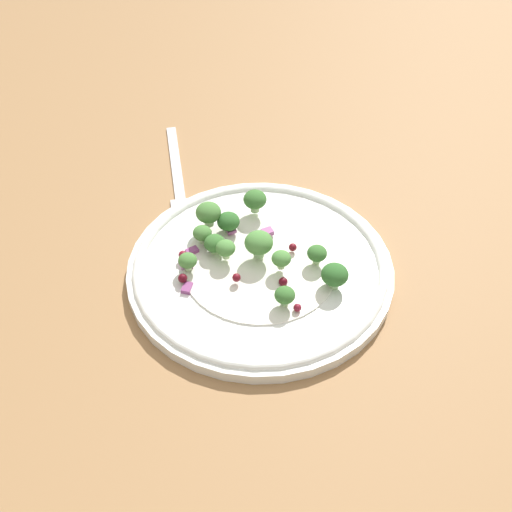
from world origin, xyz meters
The scene contains 28 objects.
ground_plane centered at (0.00, 0.00, -1.00)cm, with size 180.00×180.00×2.00cm, color olive.
plate centered at (0.43, -2.21, 0.86)cm, with size 27.51×27.51×1.70cm.
dressing_pool centered at (0.43, -2.21, 1.30)cm, with size 15.96×15.96×0.20cm, color white.
broccoli_floret_0 centered at (4.40, -4.67, 2.64)cm, with size 2.27×2.27×2.30cm.
broccoli_floret_1 centered at (7.36, -2.51, 2.70)cm, with size 1.92×1.92×1.95cm.
broccoli_floret_2 centered at (3.41, -3.36, 3.08)cm, with size 2.03×2.03×2.06cm.
broccoli_floret_3 centered at (-1.96, -1.05, 3.09)cm, with size 1.97×1.97×2.00cm.
broccoli_floret_4 centered at (-6.82, 1.72, 2.87)cm, with size 2.72×2.72×2.76cm.
broccoli_floret_5 centered at (5.55, -6.17, 2.88)cm, with size 1.99×1.99×2.02cm.
broccoli_floret_6 centered at (4.66, -8.45, 3.64)cm, with size 2.73×2.73×2.76cm.
broccoli_floret_7 centered at (-0.61, -10.20, 3.37)cm, with size 2.56×2.56×2.59cm.
broccoli_floret_8 centered at (-1.50, 3.59, 2.81)cm, with size 2.02×2.02×2.04cm.
broccoli_floret_9 centered at (-5.74, -1.51, 2.84)cm, with size 2.04×2.04×2.07cm.
broccoli_floret_10 centered at (2.62, -7.72, 2.76)cm, with size 2.44×2.44×2.47cm.
broccoli_floret_11 centered at (-0.40, -3.21, 3.50)cm, with size 2.94×2.94×2.97cm.
cranberry_0 centered at (-3.65, -3.60, 2.04)cm, with size 0.84×0.84×0.84cm, color maroon.
cranberry_1 centered at (7.78, -4.14, 1.99)cm, with size 0.93×0.93×0.93cm, color maroon.
cranberry_2 centered at (2.72, 0.02, 2.17)cm, with size 0.86×0.86×0.86cm, color maroon.
cranberry_3 centered at (8.03, -0.91, 1.93)cm, with size 0.95×0.95×0.95cm, color #4C0A14.
cranberry_4 centered at (-2.61, 4.45, 1.83)cm, with size 0.78×0.78×0.78cm, color maroon.
cranberry_5 centered at (-1.87, 0.79, 1.71)cm, with size 0.91×0.91×0.91cm, color #4C0A14.
onion_bit_0 centered at (6.80, -5.05, 1.57)cm, with size 1.27×0.80×0.46cm, color #843D75.
onion_bit_1 centered at (4.84, -6.02, 1.86)cm, with size 0.81×1.14×0.39cm, color #A35B93.
onion_bit_2 centered at (7.45, -3.26, 1.55)cm, with size 1.23×1.26×0.55cm, color #A35B93.
onion_bit_3 centered at (2.50, -7.53, 1.88)cm, with size 0.98×1.39×0.38cm, color #843D75.
onion_bit_4 centered at (7.68, 0.39, 1.44)cm, with size 0.90×1.32×0.46cm, color #843D75.
onion_bit_5 centered at (-1.43, -6.50, 1.86)cm, with size 1.00×1.17×0.49cm, color #934C84.
fork centered at (7.57, -19.80, 0.25)cm, with size 2.47×18.63×0.50cm.
Camera 1 is at (7.26, 44.58, 49.72)cm, focal length 46.11 mm.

